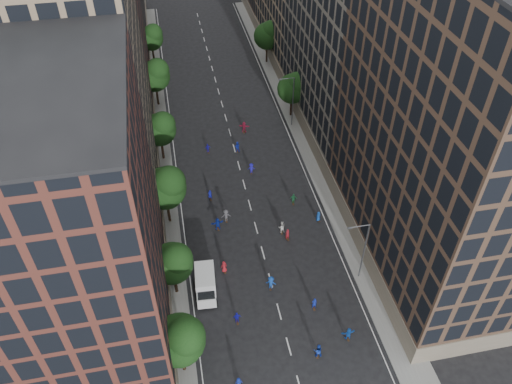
% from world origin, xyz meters
% --- Properties ---
extents(ground, '(240.00, 240.00, 0.00)m').
position_xyz_m(ground, '(0.00, 40.00, 0.00)').
color(ground, black).
rests_on(ground, ground).
extents(sidewalk_left, '(4.00, 105.00, 0.15)m').
position_xyz_m(sidewalk_left, '(-12.00, 47.50, 0.07)').
color(sidewalk_left, slate).
rests_on(sidewalk_left, ground).
extents(sidewalk_right, '(4.00, 105.00, 0.15)m').
position_xyz_m(sidewalk_right, '(12.00, 47.50, 0.07)').
color(sidewalk_right, slate).
rests_on(sidewalk_right, ground).
extents(bldg_left_a, '(14.00, 22.00, 30.00)m').
position_xyz_m(bldg_left_a, '(-19.00, 11.00, 15.00)').
color(bldg_left_a, '#52271F').
rests_on(bldg_left_a, ground).
extents(bldg_left_b, '(14.00, 26.00, 34.00)m').
position_xyz_m(bldg_left_b, '(-19.00, 35.00, 17.00)').
color(bldg_left_b, '#877158').
rests_on(bldg_left_b, ground).
extents(bldg_left_c, '(14.00, 20.00, 28.00)m').
position_xyz_m(bldg_left_c, '(-19.00, 58.00, 14.00)').
color(bldg_left_c, '#52271F').
rests_on(bldg_left_c, ground).
extents(bldg_right_a, '(14.00, 30.00, 36.00)m').
position_xyz_m(bldg_right_a, '(19.00, 15.00, 18.00)').
color(bldg_right_a, '#483326').
rests_on(bldg_right_a, ground).
extents(bldg_right_b, '(14.00, 28.00, 33.00)m').
position_xyz_m(bldg_right_b, '(19.00, 44.00, 16.50)').
color(bldg_right_b, '#5E574D').
rests_on(bldg_right_b, ground).
extents(tree_left_0, '(5.20, 5.20, 8.83)m').
position_xyz_m(tree_left_0, '(-11.01, 3.85, 5.96)').
color(tree_left_0, black).
rests_on(tree_left_0, ground).
extents(tree_left_1, '(4.80, 4.80, 8.21)m').
position_xyz_m(tree_left_1, '(-11.02, 13.86, 5.55)').
color(tree_left_1, black).
rests_on(tree_left_1, ground).
extents(tree_left_2, '(5.60, 5.60, 9.45)m').
position_xyz_m(tree_left_2, '(-10.99, 25.83, 6.36)').
color(tree_left_2, black).
rests_on(tree_left_2, ground).
extents(tree_left_3, '(5.00, 5.00, 8.58)m').
position_xyz_m(tree_left_3, '(-11.02, 39.85, 5.82)').
color(tree_left_3, black).
rests_on(tree_left_3, ground).
extents(tree_left_4, '(5.40, 5.40, 9.08)m').
position_xyz_m(tree_left_4, '(-11.00, 55.84, 6.10)').
color(tree_left_4, black).
rests_on(tree_left_4, ground).
extents(tree_left_5, '(4.80, 4.80, 8.33)m').
position_xyz_m(tree_left_5, '(-11.02, 71.86, 5.68)').
color(tree_left_5, black).
rests_on(tree_left_5, ground).
extents(tree_right_a, '(5.00, 5.00, 8.39)m').
position_xyz_m(tree_right_a, '(11.38, 47.85, 5.63)').
color(tree_right_a, black).
rests_on(tree_right_a, ground).
extents(tree_right_b, '(5.20, 5.20, 8.83)m').
position_xyz_m(tree_right_b, '(11.39, 67.85, 5.96)').
color(tree_right_b, black).
rests_on(tree_right_b, ground).
extents(streetlamp_near, '(2.64, 0.22, 9.06)m').
position_xyz_m(streetlamp_near, '(10.37, 12.00, 5.17)').
color(streetlamp_near, '#595B60').
rests_on(streetlamp_near, ground).
extents(streetlamp_far, '(2.64, 0.22, 9.06)m').
position_xyz_m(streetlamp_far, '(10.37, 45.00, 5.17)').
color(streetlamp_far, '#595B60').
rests_on(streetlamp_far, ground).
extents(cargo_van, '(2.74, 5.29, 2.74)m').
position_xyz_m(cargo_van, '(-7.79, 13.39, 1.44)').
color(cargo_van, white).
rests_on(cargo_van, ground).
extents(skater_0, '(0.82, 0.55, 1.63)m').
position_xyz_m(skater_0, '(-6.01, 1.00, 0.82)').
color(skater_0, navy).
rests_on(skater_0, ground).
extents(skater_1, '(0.61, 0.40, 1.64)m').
position_xyz_m(skater_1, '(4.01, 8.73, 0.82)').
color(skater_1, '#122497').
rests_on(skater_1, ground).
extents(skater_2, '(1.02, 0.86, 1.87)m').
position_xyz_m(skater_2, '(2.69, 2.88, 0.93)').
color(skater_2, '#1434A8').
rests_on(skater_2, ground).
extents(skater_3, '(1.39, 1.10, 1.88)m').
position_xyz_m(skater_3, '(-0.21, 12.44, 0.94)').
color(skater_3, '#1340A1').
rests_on(skater_3, ground).
extents(skater_4, '(0.95, 0.41, 1.62)m').
position_xyz_m(skater_4, '(-4.91, 8.56, 0.81)').
color(skater_4, '#1816B7').
rests_on(skater_4, ground).
extents(skater_5, '(1.61, 0.59, 1.71)m').
position_xyz_m(skater_5, '(6.51, 4.21, 0.86)').
color(skater_5, '#154CB2').
rests_on(skater_5, ground).
extents(skater_6, '(0.92, 0.70, 1.69)m').
position_xyz_m(skater_6, '(-5.25, 15.98, 0.85)').
color(skater_6, maroon).
rests_on(skater_6, ground).
extents(skater_7, '(0.71, 0.56, 1.70)m').
position_xyz_m(skater_7, '(3.59, 19.73, 0.85)').
color(skater_7, maroon).
rests_on(skater_7, ground).
extents(skater_8, '(0.93, 0.75, 1.84)m').
position_xyz_m(skater_8, '(3.13, 21.03, 0.92)').
color(skater_8, silver).
rests_on(skater_8, ground).
extents(skater_9, '(1.26, 0.73, 1.94)m').
position_xyz_m(skater_9, '(-3.71, 24.55, 0.97)').
color(skater_9, '#49484D').
rests_on(skater_9, ground).
extents(skater_10, '(1.03, 0.58, 1.66)m').
position_xyz_m(skater_10, '(6.06, 26.16, 0.83)').
color(skater_10, '#22713F').
rests_on(skater_10, ground).
extents(skater_11, '(1.78, 0.78, 1.85)m').
position_xyz_m(skater_11, '(-5.02, 23.28, 0.93)').
color(skater_11, '#13299B').
rests_on(skater_11, ground).
extents(skater_12, '(0.86, 0.74, 1.49)m').
position_xyz_m(skater_12, '(8.50, 22.21, 0.75)').
color(skater_12, '#123E94').
rests_on(skater_12, ground).
extents(skater_13, '(0.68, 0.54, 1.62)m').
position_xyz_m(skater_13, '(-5.29, 29.32, 0.81)').
color(skater_13, '#11168E').
rests_on(skater_13, ground).
extents(skater_14, '(1.03, 0.90, 1.77)m').
position_xyz_m(skater_14, '(0.36, 39.63, 0.88)').
color(skater_14, '#13229C').
rests_on(skater_14, ground).
extents(skater_15, '(1.15, 0.75, 1.66)m').
position_xyz_m(skater_15, '(1.54, 33.93, 0.83)').
color(skater_15, '#1D16B9').
rests_on(skater_15, ground).
extents(skater_16, '(0.94, 0.52, 1.52)m').
position_xyz_m(skater_16, '(-4.23, 40.29, 0.76)').
color(skater_16, '#1E16B2').
rests_on(skater_16, ground).
extents(skater_17, '(1.88, 1.13, 1.93)m').
position_xyz_m(skater_17, '(2.37, 44.62, 0.97)').
color(skater_17, maroon).
rests_on(skater_17, ground).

